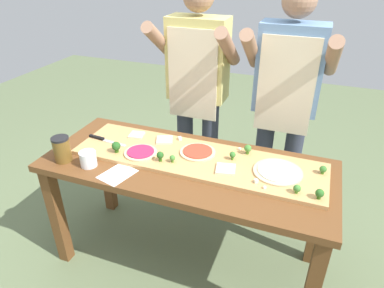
# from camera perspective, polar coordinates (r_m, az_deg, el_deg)

# --- Properties ---
(ground_plane) EXTENTS (8.00, 8.00, 0.00)m
(ground_plane) POSITION_cam_1_polar(r_m,az_deg,el_deg) (2.45, -0.74, -18.33)
(ground_plane) COLOR #60704C
(prep_table) EXTENTS (1.65, 0.68, 0.76)m
(prep_table) POSITION_cam_1_polar(r_m,az_deg,el_deg) (2.02, -0.86, -5.86)
(prep_table) COLOR brown
(prep_table) RESTS_ON ground
(cutting_board) EXTENTS (1.44, 0.40, 0.02)m
(cutting_board) POSITION_cam_1_polar(r_m,az_deg,el_deg) (1.98, 0.79, -2.45)
(cutting_board) COLOR tan
(cutting_board) RESTS_ON prep_table
(chefs_knife) EXTENTS (0.27, 0.05, 0.02)m
(chefs_knife) POSITION_cam_1_polar(r_m,az_deg,el_deg) (2.22, -14.66, 0.79)
(chefs_knife) COLOR #B7BABF
(chefs_knife) RESTS_ON cutting_board
(pizza_whole_white_garlic) EXTENTS (0.26, 0.26, 0.02)m
(pizza_whole_white_garlic) POSITION_cam_1_polar(r_m,az_deg,el_deg) (1.89, 14.03, -4.44)
(pizza_whole_white_garlic) COLOR beige
(pizza_whole_white_garlic) RESTS_ON cutting_board
(pizza_whole_beet_magenta) EXTENTS (0.19, 0.19, 0.02)m
(pizza_whole_beet_magenta) POSITION_cam_1_polar(r_m,az_deg,el_deg) (2.03, -8.51, -1.37)
(pizza_whole_beet_magenta) COLOR beige
(pizza_whole_beet_magenta) RESTS_ON cutting_board
(pizza_whole_tomato_red) EXTENTS (0.21, 0.21, 0.02)m
(pizza_whole_tomato_red) POSITION_cam_1_polar(r_m,az_deg,el_deg) (2.01, 0.96, -1.31)
(pizza_whole_tomato_red) COLOR beige
(pizza_whole_tomato_red) RESTS_ON cutting_board
(pizza_slice_far_left) EXTENTS (0.10, 0.10, 0.01)m
(pizza_slice_far_left) POSITION_cam_1_polar(r_m,az_deg,el_deg) (2.22, -9.16, 1.49)
(pizza_slice_far_left) COLOR beige
(pizza_slice_far_left) RESTS_ON cutting_board
(pizza_slice_far_right) EXTENTS (0.13, 0.13, 0.01)m
(pizza_slice_far_right) POSITION_cam_1_polar(r_m,az_deg,el_deg) (2.14, -4.57, 0.68)
(pizza_slice_far_right) COLOR beige
(pizza_slice_far_right) RESTS_ON cutting_board
(pizza_slice_near_right) EXTENTS (0.12, 0.12, 0.01)m
(pizza_slice_near_right) POSITION_cam_1_polar(r_m,az_deg,el_deg) (1.87, 5.60, -4.13)
(pizza_slice_near_right) COLOR beige
(pizza_slice_near_right) RESTS_ON cutting_board
(broccoli_floret_center_right) EXTENTS (0.03, 0.03, 0.04)m
(broccoli_floret_center_right) POSITION_cam_1_polar(r_m,az_deg,el_deg) (1.92, -3.27, -2.35)
(broccoli_floret_center_right) COLOR #487A23
(broccoli_floret_center_right) RESTS_ON cutting_board
(broccoli_floret_back_left) EXTENTS (0.04, 0.04, 0.06)m
(broccoli_floret_back_left) POSITION_cam_1_polar(r_m,az_deg,el_deg) (1.93, -5.29, -1.92)
(broccoli_floret_back_left) COLOR #2C5915
(broccoli_floret_back_left) RESTS_ON cutting_board
(broccoli_floret_front_mid) EXTENTS (0.04, 0.04, 0.05)m
(broccoli_floret_front_mid) POSITION_cam_1_polar(r_m,az_deg,el_deg) (1.76, 17.01, -7.07)
(broccoli_floret_front_mid) COLOR #487A23
(broccoli_floret_front_mid) RESTS_ON cutting_board
(broccoli_floret_center_left) EXTENTS (0.04, 0.04, 0.06)m
(broccoli_floret_center_left) POSITION_cam_1_polar(r_m,az_deg,el_deg) (2.01, 9.22, -0.77)
(broccoli_floret_center_left) COLOR #487A23
(broccoli_floret_center_left) RESTS_ON cutting_board
(broccoli_floret_front_left) EXTENTS (0.04, 0.04, 0.05)m
(broccoli_floret_front_left) POSITION_cam_1_polar(r_m,az_deg,el_deg) (1.75, 20.39, -7.70)
(broccoli_floret_front_left) COLOR #366618
(broccoli_floret_front_left) RESTS_ON cutting_board
(broccoli_floret_back_mid) EXTENTS (0.04, 0.04, 0.05)m
(broccoli_floret_back_mid) POSITION_cam_1_polar(r_m,az_deg,el_deg) (1.94, 20.89, -3.95)
(broccoli_floret_back_mid) COLOR #3F7220
(broccoli_floret_back_mid) RESTS_ON cutting_board
(broccoli_floret_back_right) EXTENTS (0.03, 0.03, 0.05)m
(broccoli_floret_back_right) POSITION_cam_1_polar(r_m,az_deg,el_deg) (1.95, 6.74, -1.81)
(broccoli_floret_back_right) COLOR #3F7220
(broccoli_floret_back_right) RESTS_ON cutting_board
(broccoli_floret_front_right) EXTENTS (0.05, 0.05, 0.07)m
(broccoli_floret_front_right) POSITION_cam_1_polar(r_m,az_deg,el_deg) (2.05, -12.46, -0.38)
(broccoli_floret_front_right) COLOR #2C5915
(broccoli_floret_front_right) RESTS_ON cutting_board
(cheese_crumble_a) EXTENTS (0.02, 0.02, 0.01)m
(cheese_crumble_a) POSITION_cam_1_polar(r_m,az_deg,el_deg) (1.76, 11.95, -7.06)
(cheese_crumble_a) COLOR white
(cheese_crumble_a) RESTS_ON cutting_board
(cheese_crumble_b) EXTENTS (0.03, 0.03, 0.02)m
(cheese_crumble_b) POSITION_cam_1_polar(r_m,az_deg,el_deg) (1.79, 10.57, -6.06)
(cheese_crumble_b) COLOR silver
(cheese_crumble_b) RESTS_ON cutting_board
(cheese_crumble_c) EXTENTS (0.02, 0.02, 0.01)m
(cheese_crumble_c) POSITION_cam_1_polar(r_m,az_deg,el_deg) (2.06, 7.87, -0.79)
(cheese_crumble_c) COLOR white
(cheese_crumble_c) RESTS_ON cutting_board
(cheese_crumble_d) EXTENTS (0.03, 0.03, 0.02)m
(cheese_crumble_d) POSITION_cam_1_polar(r_m,az_deg,el_deg) (2.15, -2.02, 0.94)
(cheese_crumble_d) COLOR silver
(cheese_crumble_d) RESTS_ON cutting_board
(flour_cup) EXTENTS (0.09, 0.09, 0.09)m
(flour_cup) POSITION_cam_1_polar(r_m,az_deg,el_deg) (2.00, -16.79, -2.51)
(flour_cup) COLOR white
(flour_cup) RESTS_ON prep_table
(sauce_jar) EXTENTS (0.10, 0.10, 0.15)m
(sauce_jar) POSITION_cam_1_polar(r_m,az_deg,el_deg) (2.08, -20.75, -0.80)
(sauce_jar) COLOR brown
(sauce_jar) RESTS_ON prep_table
(recipe_note) EXTENTS (0.18, 0.21, 0.00)m
(recipe_note) POSITION_cam_1_polar(r_m,az_deg,el_deg) (1.91, -12.24, -4.90)
(recipe_note) COLOR white
(recipe_note) RESTS_ON prep_table
(cook_left) EXTENTS (0.54, 0.39, 1.67)m
(cook_left) POSITION_cam_1_polar(r_m,az_deg,el_deg) (2.43, 0.90, 9.80)
(cook_left) COLOR #333847
(cook_left) RESTS_ON ground
(cook_right) EXTENTS (0.54, 0.39, 1.67)m
(cook_right) POSITION_cam_1_polar(r_m,az_deg,el_deg) (2.31, 15.26, 7.67)
(cook_right) COLOR #333847
(cook_right) RESTS_ON ground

